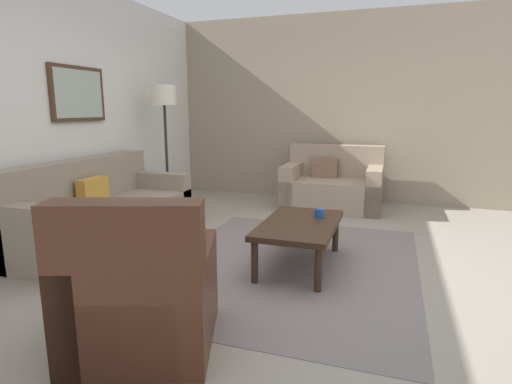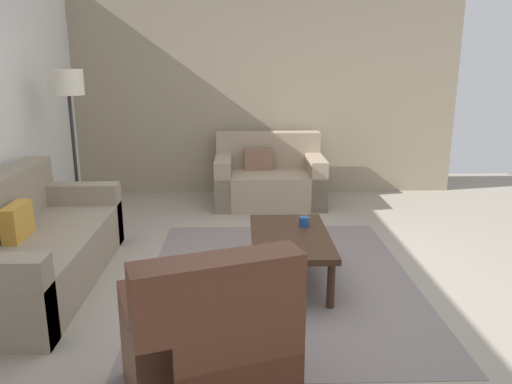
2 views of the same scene
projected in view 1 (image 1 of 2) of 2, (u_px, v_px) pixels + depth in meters
ground_plane at (290, 265)px, 3.76m from camera, size 8.00×8.00×0.00m
rear_partition at (51, 109)px, 4.30m from camera, size 6.00×0.12×2.80m
stone_feature_panel at (339, 109)px, 6.27m from camera, size 0.12×5.20×2.80m
area_rug at (290, 264)px, 3.76m from camera, size 2.81×2.23×0.01m
couch_main at (99, 215)px, 4.36m from camera, size 2.11×0.91×0.88m
couch_loveseat at (333, 186)px, 5.96m from camera, size 0.91×1.36×0.88m
armchair_leather at (141, 301)px, 2.38m from camera, size 1.02×1.02×0.95m
coffee_table at (300, 228)px, 3.67m from camera, size 1.10×0.64×0.41m
cup at (319, 213)px, 3.81m from camera, size 0.09×0.09×0.08m
lamp_standing at (165, 108)px, 5.46m from camera, size 0.32×0.32×1.71m
framed_artwork at (78, 94)px, 4.53m from camera, size 0.79×0.04×0.60m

